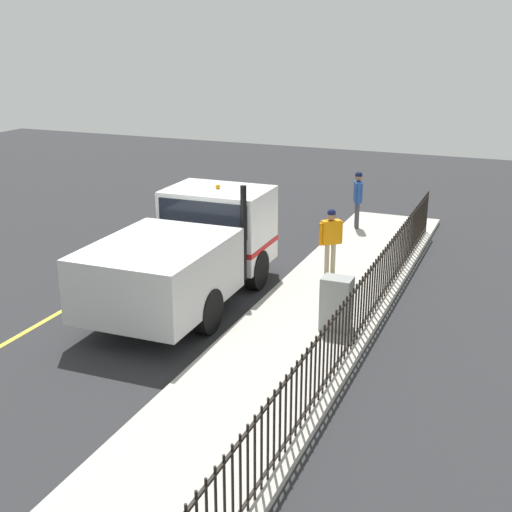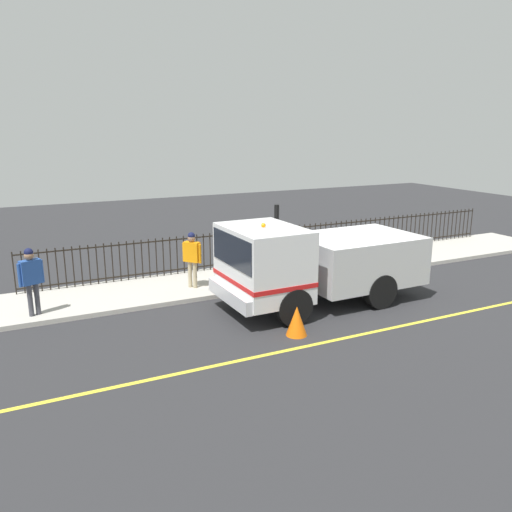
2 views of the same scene
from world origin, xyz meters
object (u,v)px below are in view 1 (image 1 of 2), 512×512
(worker_standing, at_px, (331,235))
(traffic_cone, at_px, (159,257))
(work_truck, at_px, (193,246))
(utility_cabinet, at_px, (337,303))
(pedestrian_distant, at_px, (358,194))

(worker_standing, relative_size, traffic_cone, 2.35)
(work_truck, height_order, utility_cabinet, work_truck)
(utility_cabinet, xyz_separation_m, traffic_cone, (-5.36, 2.07, -0.33))
(work_truck, bearing_deg, traffic_cone, 139.87)
(work_truck, relative_size, worker_standing, 3.44)
(worker_standing, relative_size, utility_cabinet, 1.52)
(utility_cabinet, bearing_deg, worker_standing, 108.81)
(utility_cabinet, bearing_deg, pedestrian_distant, 101.39)
(pedestrian_distant, xyz_separation_m, utility_cabinet, (1.53, -7.59, -0.53))
(work_truck, distance_m, pedestrian_distant, 7.25)
(traffic_cone, bearing_deg, pedestrian_distant, 55.28)
(work_truck, distance_m, utility_cabinet, 3.73)
(work_truck, relative_size, traffic_cone, 8.07)
(worker_standing, height_order, pedestrian_distant, pedestrian_distant)
(utility_cabinet, bearing_deg, traffic_cone, 158.92)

